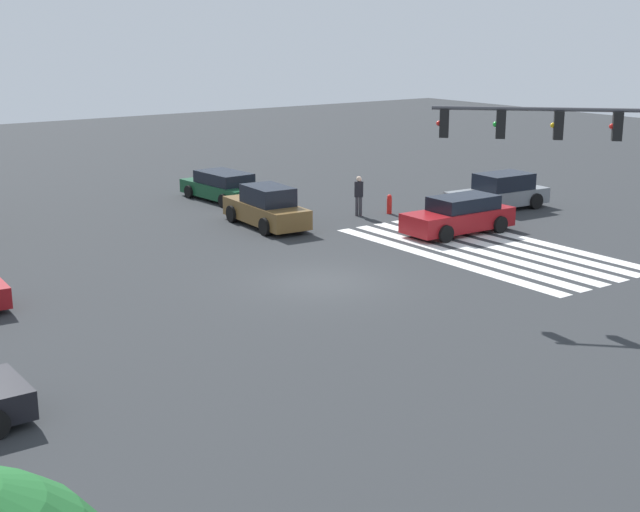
# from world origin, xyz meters

# --- Properties ---
(ground_plane) EXTENTS (108.41, 108.41, 0.00)m
(ground_plane) POSITION_xyz_m (0.00, 0.00, 0.00)
(ground_plane) COLOR #2B2D30
(crosswalk_markings) EXTENTS (11.37, 5.35, 0.01)m
(crosswalk_markings) POSITION_xyz_m (0.00, -7.60, 0.00)
(crosswalk_markings) COLOR silver
(crosswalk_markings) RESTS_ON ground_plane
(traffic_signal_mast) EXTENTS (5.61, 5.61, 5.89)m
(traffic_signal_mast) POSITION_xyz_m (-5.72, -5.72, 4.53)
(traffic_signal_mast) COLOR #47474C
(traffic_signal_mast) RESTS_ON ground_plane
(car_0) EXTENTS (2.05, 4.73, 1.49)m
(car_0) POSITION_xyz_m (2.46, -8.59, 0.72)
(car_0) COLOR maroon
(car_0) RESTS_ON ground_plane
(car_1) EXTENTS (4.89, 2.34, 1.36)m
(car_1) POSITION_xyz_m (14.00, -4.40, 0.66)
(car_1) COLOR #144728
(car_1) RESTS_ON ground_plane
(car_3) EXTENTS (4.78, 2.13, 1.71)m
(car_3) POSITION_xyz_m (7.96, -3.01, 0.78)
(car_3) COLOR brown
(car_3) RESTS_ON ground_plane
(car_4) EXTENTS (2.27, 4.89, 1.59)m
(car_4) POSITION_xyz_m (4.95, -13.50, 0.74)
(car_4) COLOR gray
(car_4) RESTS_ON ground_plane
(pedestrian) EXTENTS (0.41, 0.41, 1.74)m
(pedestrian) POSITION_xyz_m (7.42, -7.40, 0.98)
(pedestrian) COLOR #38383D
(pedestrian) RESTS_ON ground_plane
(fire_hydrant) EXTENTS (0.22, 0.22, 0.86)m
(fire_hydrant) POSITION_xyz_m (7.01, -8.78, 0.43)
(fire_hydrant) COLOR red
(fire_hydrant) RESTS_ON ground_plane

